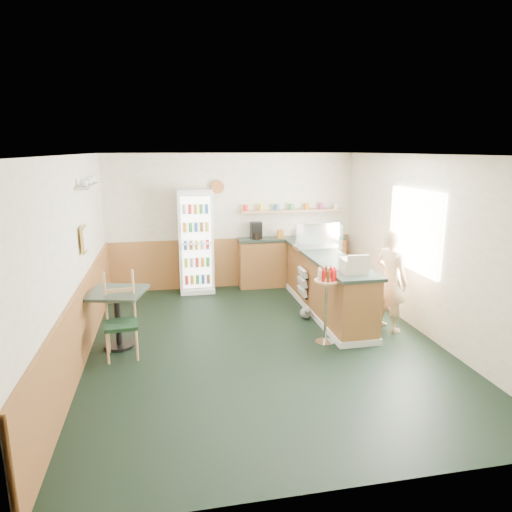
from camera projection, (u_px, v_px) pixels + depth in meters
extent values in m
plane|color=black|center=(263.00, 343.00, 6.67)|extent=(6.00, 6.00, 0.00)
cube|color=#F0E7CD|center=(232.00, 221.00, 9.24)|extent=(5.00, 0.02, 2.70)
cube|color=#F0E7CD|center=(74.00, 262.00, 5.89)|extent=(0.02, 6.00, 2.70)
cube|color=#F0E7CD|center=(427.00, 246.00, 6.83)|extent=(0.02, 6.00, 2.70)
cube|color=silver|center=(264.00, 154.00, 6.05)|extent=(5.00, 6.00, 0.02)
cube|color=olive|center=(233.00, 262.00, 9.39)|extent=(4.98, 0.05, 1.00)
cube|color=olive|center=(83.00, 323.00, 6.09)|extent=(0.05, 5.98, 1.00)
cube|color=white|center=(414.00, 230.00, 7.07)|extent=(0.06, 1.45, 1.25)
cube|color=tan|center=(84.00, 239.00, 6.33)|extent=(0.03, 0.32, 0.38)
cube|color=silver|center=(89.00, 186.00, 6.66)|extent=(0.18, 1.20, 0.03)
cylinder|color=#9E5A27|center=(217.00, 187.00, 8.95)|extent=(0.26, 0.04, 0.26)
cube|color=olive|center=(327.00, 286.00, 7.84)|extent=(0.60, 2.95, 0.95)
cube|color=silver|center=(326.00, 309.00, 7.94)|extent=(0.64, 2.97, 0.10)
cube|color=#28372E|center=(328.00, 257.00, 7.73)|extent=(0.68, 3.01, 0.05)
cube|color=olive|center=(292.00, 263.00, 9.46)|extent=(2.20, 0.38, 0.95)
cube|color=#28372E|center=(292.00, 239.00, 9.35)|extent=(2.24, 0.42, 0.05)
cube|color=tan|center=(291.00, 211.00, 9.29)|extent=(2.10, 0.22, 0.04)
cube|color=black|center=(256.00, 230.00, 9.16)|extent=(0.22, 0.18, 0.34)
cylinder|color=#B2664C|center=(246.00, 208.00, 9.10)|extent=(0.10, 0.10, 0.12)
cylinder|color=#B2664C|center=(261.00, 207.00, 9.16)|extent=(0.10, 0.10, 0.12)
cylinder|color=#B2664C|center=(276.00, 207.00, 9.22)|extent=(0.10, 0.10, 0.12)
cylinder|color=#B2664C|center=(292.00, 207.00, 9.27)|extent=(0.10, 0.10, 0.12)
cylinder|color=#B2664C|center=(306.00, 206.00, 9.33)|extent=(0.10, 0.10, 0.12)
cylinder|color=#B2664C|center=(321.00, 206.00, 9.39)|extent=(0.10, 0.10, 0.12)
cylinder|color=#B2664C|center=(336.00, 206.00, 9.45)|extent=(0.10, 0.10, 0.12)
cube|color=white|center=(196.00, 241.00, 8.95)|extent=(0.67, 0.47, 2.02)
cube|color=white|center=(196.00, 243.00, 8.73)|extent=(0.56, 0.02, 1.78)
cube|color=silver|center=(197.00, 244.00, 8.66)|extent=(0.60, 0.02, 1.85)
cube|color=silver|center=(317.00, 247.00, 8.25)|extent=(0.81, 0.42, 0.05)
cube|color=silver|center=(318.00, 235.00, 8.20)|extent=(0.79, 0.40, 0.40)
cube|color=beige|center=(354.00, 266.00, 6.66)|extent=(0.38, 0.39, 0.20)
imported|color=tan|center=(391.00, 280.00, 7.02)|extent=(0.55, 0.64, 1.61)
cylinder|color=silver|center=(325.00, 342.00, 6.70)|extent=(0.28, 0.28, 0.02)
cylinder|color=silver|center=(326.00, 312.00, 6.59)|extent=(0.04, 0.04, 0.94)
cylinder|color=tan|center=(327.00, 281.00, 6.48)|extent=(0.36, 0.36, 0.02)
cylinder|color=red|center=(334.00, 274.00, 6.50)|extent=(0.05, 0.05, 0.16)
cylinder|color=red|center=(331.00, 273.00, 6.55)|extent=(0.05, 0.05, 0.16)
cylinder|color=red|center=(326.00, 273.00, 6.57)|extent=(0.05, 0.05, 0.16)
cylinder|color=red|center=(322.00, 273.00, 6.55)|extent=(0.05, 0.05, 0.16)
cylinder|color=red|center=(319.00, 274.00, 6.50)|extent=(0.05, 0.05, 0.16)
cylinder|color=red|center=(320.00, 275.00, 6.43)|extent=(0.05, 0.05, 0.16)
cylinder|color=red|center=(323.00, 276.00, 6.38)|extent=(0.05, 0.05, 0.16)
cylinder|color=red|center=(328.00, 277.00, 6.36)|extent=(0.05, 0.05, 0.16)
cylinder|color=red|center=(333.00, 276.00, 6.38)|extent=(0.05, 0.05, 0.16)
cylinder|color=red|center=(335.00, 275.00, 6.43)|extent=(0.05, 0.05, 0.16)
cube|color=black|center=(303.00, 295.00, 8.08)|extent=(0.05, 0.42, 0.03)
cube|color=beige|center=(302.00, 291.00, 8.06)|extent=(0.09, 0.38, 0.15)
cube|color=black|center=(303.00, 286.00, 8.04)|extent=(0.05, 0.42, 0.03)
cube|color=beige|center=(302.00, 282.00, 8.02)|extent=(0.09, 0.38, 0.15)
cube|color=black|center=(304.00, 276.00, 8.00)|extent=(0.05, 0.42, 0.03)
cube|color=beige|center=(303.00, 272.00, 7.98)|extent=(0.09, 0.38, 0.15)
cylinder|color=black|center=(120.00, 345.00, 6.57)|extent=(0.43, 0.43, 0.04)
cylinder|color=black|center=(118.00, 319.00, 6.48)|extent=(0.09, 0.09, 0.76)
cube|color=#28372E|center=(116.00, 293.00, 6.39)|extent=(0.92, 0.92, 0.04)
cube|color=#15311D|center=(121.00, 325.00, 6.15)|extent=(0.47, 0.47, 0.05)
cylinder|color=tan|center=(107.00, 348.00, 5.99)|extent=(0.04, 0.04, 0.45)
cylinder|color=tan|center=(136.00, 345.00, 6.06)|extent=(0.04, 0.04, 0.45)
cylinder|color=tan|center=(110.00, 337.00, 6.34)|extent=(0.04, 0.04, 0.45)
cylinder|color=tan|center=(137.00, 335.00, 6.41)|extent=(0.04, 0.04, 0.45)
cube|color=tan|center=(121.00, 295.00, 6.25)|extent=(0.39, 0.07, 0.70)
sphere|color=gray|center=(306.00, 313.00, 7.65)|extent=(0.19, 0.19, 0.19)
sphere|color=gray|center=(307.00, 310.00, 7.54)|extent=(0.11, 0.11, 0.11)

